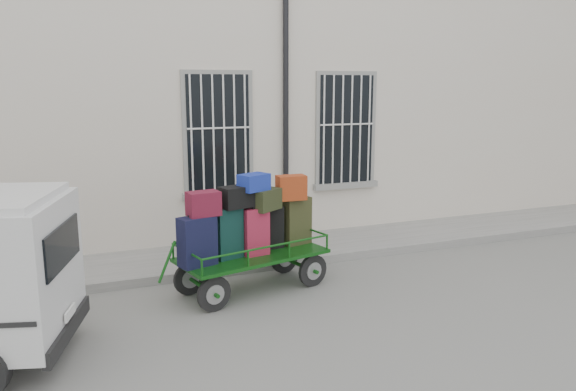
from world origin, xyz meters
The scene contains 4 objects.
ground centered at (0.00, 0.00, 0.00)m, with size 80.00×80.00×0.00m, color slate.
building centered at (0.00, 5.50, 3.00)m, with size 24.00×5.15×6.00m.
sidewalk centered at (0.00, 2.20, 0.07)m, with size 24.00×1.70×0.15m, color slate.
luggage_cart centered at (-0.56, 0.58, 0.97)m, with size 2.74×1.54×1.85m.
Camera 1 is at (-3.08, -7.37, 3.17)m, focal length 35.00 mm.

